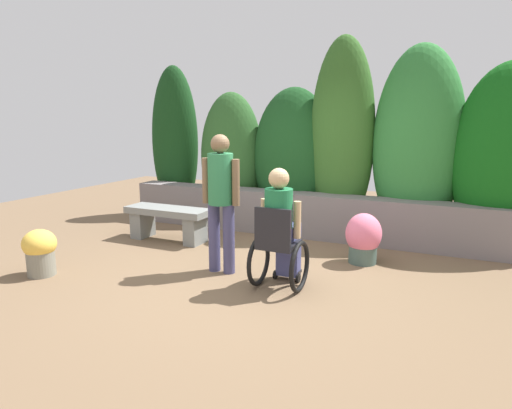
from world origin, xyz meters
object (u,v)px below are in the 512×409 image
Objects in this scene: stone_bench at (168,219)px; person_in_wheelchair at (280,233)px; flower_pot_purple_near at (40,250)px; person_standing_companion at (221,194)px; flower_pot_terracotta_by_wall at (363,238)px.

stone_bench is 1.00× the size of person_in_wheelchair.
stone_bench is 2.38× the size of flower_pot_purple_near.
person_standing_companion reaches higher than person_in_wheelchair.
person_in_wheelchair is 2.86m from flower_pot_purple_near.
person_standing_companion is (-0.83, 0.18, 0.33)m from person_in_wheelchair.
person_in_wheelchair is at bearing 17.04° from flower_pot_purple_near.
person_in_wheelchair is at bearing 1.32° from person_standing_companion.
flower_pot_terracotta_by_wall is (0.66, 1.23, -0.30)m from person_in_wheelchair.
stone_bench is 1.97m from flower_pot_purple_near.
flower_pot_purple_near is (-1.89, -1.01, -0.65)m from person_standing_companion.
flower_pot_terracotta_by_wall is at bearing 48.71° from person_standing_companion.
flower_pot_terracotta_by_wall is at bearing 69.33° from person_in_wheelchair.
person_in_wheelchair is 0.91m from person_standing_companion.
stone_bench is 0.80× the size of person_standing_companion.
flower_pot_purple_near is at bearing -138.57° from person_standing_companion.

